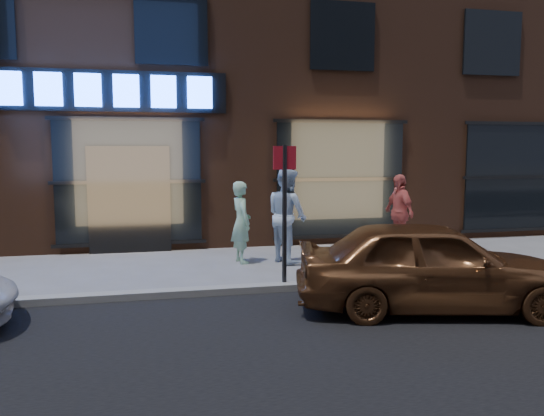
% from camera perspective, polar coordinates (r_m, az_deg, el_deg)
% --- Properties ---
extents(ground, '(90.00, 90.00, 0.00)m').
position_cam_1_polar(ground, '(8.68, -16.06, -9.49)').
color(ground, slate).
rests_on(ground, ground).
extents(curb, '(60.00, 0.25, 0.12)m').
position_cam_1_polar(curb, '(8.66, -16.07, -9.11)').
color(curb, gray).
rests_on(curb, ground).
extents(storefront_building, '(30.20, 8.28, 10.30)m').
position_cam_1_polar(storefront_building, '(16.58, -14.79, 15.94)').
color(storefront_building, '#54301E').
rests_on(storefront_building, ground).
extents(man_bowtie, '(0.52, 0.68, 1.68)m').
position_cam_1_polar(man_bowtie, '(10.88, -3.33, -1.53)').
color(man_bowtie, '#AFE6BB').
rests_on(man_bowtie, ground).
extents(man_cap, '(1.01, 1.14, 1.95)m').
position_cam_1_polar(man_cap, '(10.93, 1.63, -0.77)').
color(man_cap, silver).
rests_on(man_cap, ground).
extents(passerby, '(0.55, 1.08, 1.77)m').
position_cam_1_polar(passerby, '(12.49, 13.49, -0.49)').
color(passerby, '#E1675C').
rests_on(passerby, ground).
extents(gold_sedan, '(4.16, 2.41, 1.33)m').
position_cam_1_polar(gold_sedan, '(8.04, 16.84, -5.89)').
color(gold_sedan, brown).
rests_on(gold_sedan, ground).
extents(sign_post, '(0.38, 0.08, 2.40)m').
position_cam_1_polar(sign_post, '(8.73, 1.36, 0.57)').
color(sign_post, '#262628').
rests_on(sign_post, ground).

